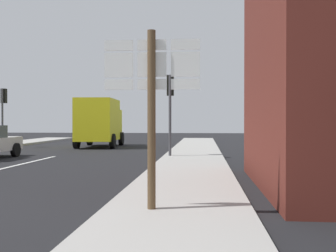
{
  "coord_description": "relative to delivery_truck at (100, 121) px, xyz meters",
  "views": [
    {
      "loc": [
        6.94,
        -5.69,
        1.64
      ],
      "look_at": [
        5.31,
        12.25,
        1.43
      ],
      "focal_mm": 41.79,
      "sensor_mm": 36.0,
      "label": 1
    }
  ],
  "objects": [
    {
      "name": "ground_plane",
      "position": [
        -0.29,
        -8.92,
        -1.65
      ],
      "size": [
        80.0,
        80.0,
        0.0
      ],
      "primitive_type": "plane",
      "color": "black"
    },
    {
      "name": "sidewalk_right",
      "position": [
        6.2,
        -10.92,
        -1.58
      ],
      "size": [
        2.62,
        44.0,
        0.14
      ],
      "primitive_type": "cube",
      "color": "#9E9B96",
      "rests_on": "ground"
    },
    {
      "name": "delivery_truck",
      "position": [
        0.0,
        0.0,
        0.0
      ],
      "size": [
        2.72,
        5.11,
        3.05
      ],
      "color": "yellow",
      "rests_on": "ground"
    },
    {
      "name": "route_sign_post",
      "position": [
        5.76,
        -17.95,
        0.35
      ],
      "size": [
        1.66,
        0.14,
        3.2
      ],
      "color": "brown",
      "rests_on": "ground"
    },
    {
      "name": "traffic_light_far_left",
      "position": [
        -5.77,
        -1.28,
        1.08
      ],
      "size": [
        0.3,
        0.49,
        3.69
      ],
      "color": "#47474C",
      "rests_on": "ground"
    },
    {
      "name": "traffic_light_near_right",
      "position": [
        5.19,
        -7.4,
        1.08
      ],
      "size": [
        0.3,
        0.49,
        3.69
      ],
      "color": "#47474C",
      "rests_on": "ground"
    }
  ]
}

